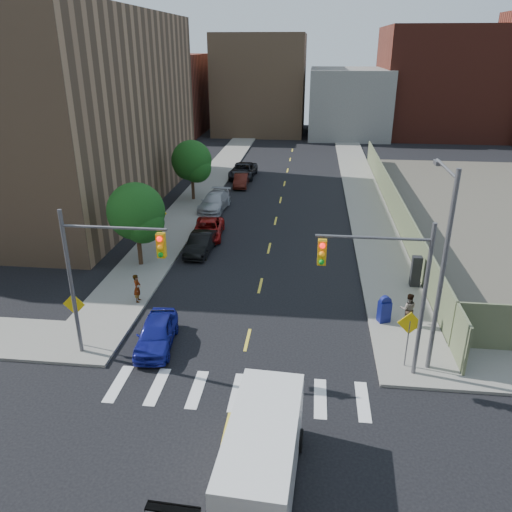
% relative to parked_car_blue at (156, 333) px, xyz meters
% --- Properties ---
extents(ground, '(160.00, 160.00, 0.00)m').
position_rel_parked_car_blue_xyz_m(ground, '(4.20, -7.00, -0.69)').
color(ground, black).
rests_on(ground, ground).
extents(sidewalk_nw, '(3.50, 73.00, 0.15)m').
position_rel_parked_car_blue_xyz_m(sidewalk_nw, '(-3.55, 34.50, -0.62)').
color(sidewalk_nw, gray).
rests_on(sidewalk_nw, ground).
extents(sidewalk_ne, '(3.50, 73.00, 0.15)m').
position_rel_parked_car_blue_xyz_m(sidewalk_ne, '(11.95, 34.50, -0.62)').
color(sidewalk_ne, gray).
rests_on(sidewalk_ne, ground).
extents(fence_north, '(0.12, 44.00, 2.50)m').
position_rel_parked_car_blue_xyz_m(fence_north, '(13.80, 21.00, 0.56)').
color(fence_north, '#606647').
rests_on(fence_north, ground).
extents(building_nw, '(22.00, 30.00, 16.00)m').
position_rel_parked_car_blue_xyz_m(building_nw, '(-17.80, 23.00, 7.31)').
color(building_nw, '#8C6B4C').
rests_on(building_nw, ground).
extents(bg_bldg_west, '(14.00, 18.00, 12.00)m').
position_rel_parked_car_blue_xyz_m(bg_bldg_west, '(-17.80, 63.00, 5.31)').
color(bg_bldg_west, '#592319').
rests_on(bg_bldg_west, ground).
extents(bg_bldg_midwest, '(14.00, 16.00, 15.00)m').
position_rel_parked_car_blue_xyz_m(bg_bldg_midwest, '(-1.80, 65.00, 6.81)').
color(bg_bldg_midwest, '#8C6B4C').
rests_on(bg_bldg_midwest, ground).
extents(bg_bldg_center, '(12.00, 16.00, 10.00)m').
position_rel_parked_car_blue_xyz_m(bg_bldg_center, '(12.20, 63.00, 4.31)').
color(bg_bldg_center, gray).
rests_on(bg_bldg_center, ground).
extents(bg_bldg_east, '(18.00, 18.00, 16.00)m').
position_rel_parked_car_blue_xyz_m(bg_bldg_east, '(26.20, 65.00, 7.31)').
color(bg_bldg_east, '#592319').
rests_on(bg_bldg_east, ground).
extents(signal_nw, '(4.59, 0.30, 7.00)m').
position_rel_parked_car_blue_xyz_m(signal_nw, '(-1.78, -1.00, 3.83)').
color(signal_nw, '#59595E').
rests_on(signal_nw, ground).
extents(signal_ne, '(4.59, 0.30, 7.00)m').
position_rel_parked_car_blue_xyz_m(signal_ne, '(10.18, -1.00, 3.83)').
color(signal_ne, '#59595E').
rests_on(signal_ne, ground).
extents(streetlight_ne, '(0.25, 3.70, 9.00)m').
position_rel_parked_car_blue_xyz_m(streetlight_ne, '(12.40, -0.10, 4.52)').
color(streetlight_ne, '#59595E').
rests_on(streetlight_ne, ground).
extents(warn_sign_nw, '(1.06, 0.06, 2.83)m').
position_rel_parked_car_blue_xyz_m(warn_sign_nw, '(-3.60, -0.50, 1.30)').
color(warn_sign_nw, '#59595E').
rests_on(warn_sign_nw, ground).
extents(warn_sign_ne, '(1.06, 0.06, 2.83)m').
position_rel_parked_car_blue_xyz_m(warn_sign_ne, '(11.40, -0.50, 1.30)').
color(warn_sign_ne, '#59595E').
rests_on(warn_sign_ne, ground).
extents(warn_sign_midwest, '(1.06, 0.06, 2.83)m').
position_rel_parked_car_blue_xyz_m(warn_sign_midwest, '(-3.60, 13.00, 1.30)').
color(warn_sign_midwest, '#59595E').
rests_on(warn_sign_midwest, ground).
extents(tree_west_near, '(3.66, 3.64, 5.52)m').
position_rel_parked_car_blue_xyz_m(tree_west_near, '(-3.80, 9.05, 2.78)').
color(tree_west_near, '#332114').
rests_on(tree_west_near, ground).
extents(tree_west_far, '(3.66, 3.64, 5.52)m').
position_rel_parked_car_blue_xyz_m(tree_west_far, '(-3.80, 24.05, 2.78)').
color(tree_west_far, '#332114').
rests_on(tree_west_far, ground).
extents(parked_car_blue, '(2.04, 4.22, 1.39)m').
position_rel_parked_car_blue_xyz_m(parked_car_blue, '(0.00, 0.00, 0.00)').
color(parked_car_blue, navy).
rests_on(parked_car_blue, ground).
extents(parked_car_black, '(1.66, 4.23, 1.37)m').
position_rel_parked_car_blue_xyz_m(parked_car_black, '(-0.41, 11.65, -0.01)').
color(parked_car_black, black).
rests_on(parked_car_black, ground).
extents(parked_car_red, '(2.53, 4.81, 1.29)m').
position_rel_parked_car_blue_xyz_m(parked_car_red, '(-0.52, 14.68, -0.05)').
color(parked_car_red, '#9B110F').
rests_on(parked_car_red, ground).
extents(parked_car_silver, '(2.46, 5.20, 1.47)m').
position_rel_parked_car_blue_xyz_m(parked_car_silver, '(-1.30, 21.35, 0.04)').
color(parked_car_silver, '#A9ABB0').
rests_on(parked_car_silver, ground).
extents(parked_car_white, '(1.66, 4.10, 1.39)m').
position_rel_parked_car_blue_xyz_m(parked_car_white, '(-1.30, 22.96, 0.00)').
color(parked_car_white, silver).
rests_on(parked_car_white, ground).
extents(parked_car_maroon, '(1.56, 3.92, 1.27)m').
position_rel_parked_car_blue_xyz_m(parked_car_maroon, '(-0.11, 29.35, -0.06)').
color(parked_car_maroon, '#41130D').
rests_on(parked_car_maroon, ground).
extents(parked_car_grey, '(2.72, 5.58, 1.53)m').
position_rel_parked_car_blue_xyz_m(parked_car_grey, '(-0.43, 33.17, 0.07)').
color(parked_car_grey, black).
rests_on(parked_car_grey, ground).
extents(cargo_van, '(2.56, 5.63, 2.53)m').
position_rel_parked_car_blue_xyz_m(cargo_van, '(5.80, -7.41, 0.63)').
color(cargo_van, silver).
rests_on(cargo_van, ground).
extents(mailbox, '(0.71, 0.63, 1.44)m').
position_rel_parked_car_blue_xyz_m(mailbox, '(10.94, 3.32, 0.15)').
color(mailbox, navy).
rests_on(mailbox, sidewalk_ne).
extents(payphone, '(0.56, 0.46, 1.85)m').
position_rel_parked_car_blue_xyz_m(payphone, '(13.25, 7.73, 0.38)').
color(payphone, black).
rests_on(payphone, sidewalk_ne).
extents(pedestrian_west, '(0.44, 0.62, 1.61)m').
position_rel_parked_car_blue_xyz_m(pedestrian_west, '(-2.28, 4.02, 0.26)').
color(pedestrian_west, gray).
rests_on(pedestrian_west, sidewalk_nw).
extents(pedestrian_east, '(0.87, 0.70, 1.69)m').
position_rel_parked_car_blue_xyz_m(pedestrian_east, '(12.08, 3.20, 0.30)').
color(pedestrian_east, gray).
rests_on(pedestrian_east, sidewalk_ne).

